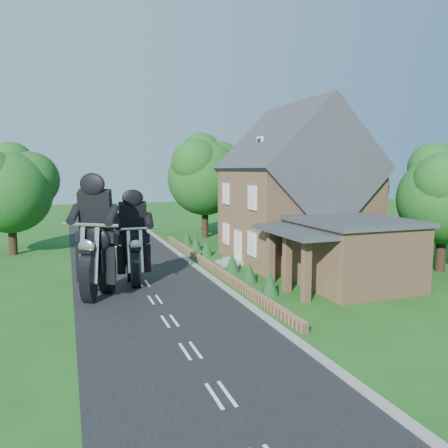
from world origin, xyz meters
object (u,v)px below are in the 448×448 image
object	(u,v)px
annex	(350,251)
motorcycle_follow	(98,280)
garden_wall	(210,266)
house	(296,194)
motorcycle_lead	(134,271)

from	to	relation	value
annex	motorcycle_follow	distance (m)	12.44
garden_wall	house	xyz separation A→B (m)	(6.19, 1.00, 4.14)
garden_wall	motorcycle_follow	xyz separation A→B (m)	(-6.69, -3.88, 0.66)
motorcycle_follow	house	bearing A→B (deg)	-125.23
house	motorcycle_follow	xyz separation A→B (m)	(-12.88, -4.88, -3.48)
motorcycle_follow	annex	bearing A→B (deg)	-154.87
house	motorcycle_follow	distance (m)	14.21
garden_wall	house	world-z (taller)	house
garden_wall	motorcycle_lead	distance (m)	5.23
motorcycle_lead	motorcycle_follow	bearing A→B (deg)	44.48
garden_wall	annex	size ratio (longest dim) A/B	3.12
house	garden_wall	bearing A→B (deg)	-170.83
house	annex	world-z (taller)	house
house	motorcycle_lead	world-z (taller)	house
motorcycle_lead	motorcycle_follow	size ratio (longest dim) A/B	0.85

